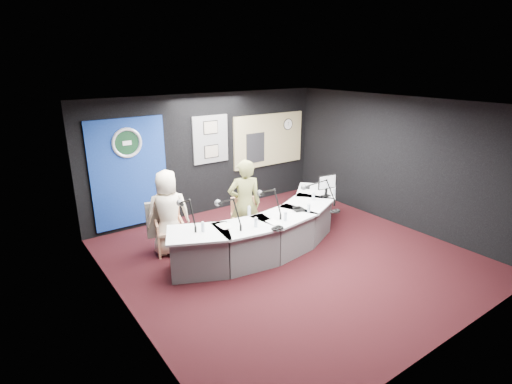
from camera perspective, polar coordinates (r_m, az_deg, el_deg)
ground at (r=7.58m, az=4.80°, el=-9.20°), size 6.00×6.00×0.00m
ceiling at (r=6.76m, az=5.44°, el=12.33°), size 6.00×6.00×0.02m
wall_back at (r=9.45m, az=-6.79°, el=5.38°), size 6.00×0.02×2.80m
wall_front at (r=5.30m, az=26.72°, el=-7.09°), size 6.00×0.02×2.80m
wall_left at (r=5.69m, az=-18.71°, el=-4.36°), size 0.02×6.00×2.80m
wall_right at (r=9.22m, az=19.51°, el=4.13°), size 0.02×6.00×2.80m
broadcast_desk at (r=7.78m, az=1.98°, el=-5.35°), size 4.50×1.90×0.75m
backdrop_panel at (r=8.74m, az=-17.63°, el=2.55°), size 1.60×0.05×2.30m
agency_seal at (r=8.55m, az=-17.96°, el=6.68°), size 0.63×0.07×0.63m
seal_center at (r=8.56m, az=-17.97°, el=6.69°), size 0.48×0.01×0.48m
pinboard at (r=9.37m, az=-6.51°, el=7.48°), size 0.90×0.04×1.10m
framed_photo_upper at (r=9.30m, az=-6.48°, el=9.14°), size 0.34×0.02×0.27m
framed_photo_lower at (r=9.40m, az=-6.36°, el=5.78°), size 0.34×0.02×0.27m
booth_window_frame at (r=10.32m, az=1.86°, el=7.46°), size 2.12×0.06×1.32m
booth_glow at (r=10.32m, az=1.89°, el=7.45°), size 2.00×0.02×1.20m
equipment_rack at (r=10.07m, az=-0.10°, el=6.32°), size 0.55×0.02×0.75m
wall_clock at (r=10.61m, az=4.60°, el=9.63°), size 0.28×0.01×0.28m
armchair_left at (r=7.68m, az=-12.30°, el=-4.84°), size 0.73×0.73×1.07m
armchair_right at (r=7.76m, az=-1.59°, el=-4.59°), size 0.71×0.71×0.96m
draped_jacket at (r=7.82m, az=-13.62°, el=-3.80°), size 0.51×0.23×0.70m
person_man at (r=7.57m, az=-12.44°, el=-2.91°), size 0.92×0.75×1.62m
person_woman at (r=7.61m, az=-1.62°, el=-1.79°), size 0.75×0.63×1.76m
computer_monitor at (r=8.50m, az=10.07°, el=1.45°), size 0.49×0.09×0.33m
desk_phone at (r=7.69m, az=6.17°, el=-2.51°), size 0.21×0.19×0.04m
headphones_near at (r=7.73m, az=11.22°, el=-2.71°), size 0.19×0.19×0.03m
headphones_far at (r=6.85m, az=3.06°, el=-5.20°), size 0.22×0.22×0.04m
paper_stack at (r=7.00m, az=-4.52°, el=-4.82°), size 0.20×0.29×0.00m
notepad at (r=7.13m, az=2.59°, el=-4.33°), size 0.20×0.28×0.00m
boom_mic_a at (r=6.95m, az=-9.83°, el=-2.56°), size 0.16×0.74×0.60m
boom_mic_b at (r=6.90m, az=-3.90°, el=-2.50°), size 0.20×0.73×0.60m
boom_mic_c at (r=7.38m, az=1.99°, el=-1.05°), size 0.16×0.74×0.60m
boom_mic_d at (r=7.98m, az=9.04°, el=0.25°), size 0.53×0.59×0.60m
water_bottles at (r=7.49m, az=3.59°, el=-2.50°), size 3.22×0.67×0.18m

